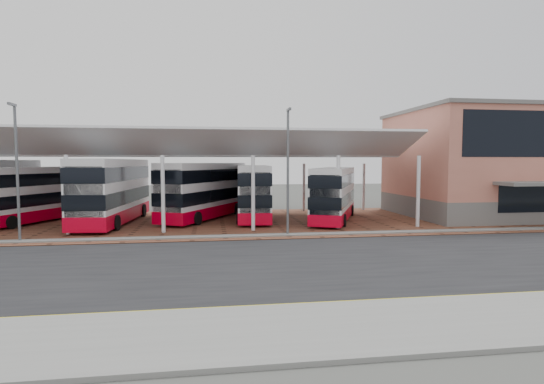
# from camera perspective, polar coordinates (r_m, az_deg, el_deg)

# --- Properties ---
(ground) EXTENTS (140.00, 140.00, 0.00)m
(ground) POSITION_cam_1_polar(r_m,az_deg,el_deg) (20.96, -0.18, -8.99)
(ground) COLOR #41423E
(road) EXTENTS (120.00, 14.00, 0.02)m
(road) POSITION_cam_1_polar(r_m,az_deg,el_deg) (19.99, 0.23, -9.60)
(road) COLOR black
(road) RESTS_ON ground
(forecourt) EXTENTS (72.00, 16.00, 0.06)m
(forecourt) POSITION_cam_1_polar(r_m,az_deg,el_deg) (33.90, 0.07, -3.94)
(forecourt) COLOR brown
(forecourt) RESTS_ON ground
(sidewalk) EXTENTS (120.00, 4.00, 0.14)m
(sidewalk) POSITION_cam_1_polar(r_m,az_deg,el_deg) (12.47, 5.95, -17.86)
(sidewalk) COLOR slate
(sidewalk) RESTS_ON ground
(north_kerb) EXTENTS (120.00, 0.80, 0.14)m
(north_kerb) POSITION_cam_1_polar(r_m,az_deg,el_deg) (26.97, -2.05, -5.91)
(north_kerb) COLOR slate
(north_kerb) RESTS_ON ground
(yellow_line_near) EXTENTS (120.00, 0.12, 0.01)m
(yellow_line_near) POSITION_cam_1_polar(r_m,az_deg,el_deg) (14.31, 3.91, -15.12)
(yellow_line_near) COLOR #CDBE00
(yellow_line_near) RESTS_ON road
(yellow_line_far) EXTENTS (120.00, 0.12, 0.01)m
(yellow_line_far) POSITION_cam_1_polar(r_m,az_deg,el_deg) (14.59, 3.66, -14.74)
(yellow_line_far) COLOR #CDBE00
(yellow_line_far) RESTS_ON road
(canopy) EXTENTS (37.00, 11.63, 7.07)m
(canopy) POSITION_cam_1_polar(r_m,az_deg,el_deg) (34.31, -13.57, 5.70)
(canopy) COLOR white
(canopy) RESTS_ON ground
(terminal) EXTENTS (18.40, 14.40, 9.25)m
(terminal) POSITION_cam_1_polar(r_m,az_deg,el_deg) (42.84, 28.94, 3.43)
(terminal) COLOR #65615E
(terminal) RESTS_ON ground
(lamp_west) EXTENTS (0.16, 0.90, 8.07)m
(lamp_west) POSITION_cam_1_polar(r_m,az_deg,el_deg) (28.73, -31.09, 2.73)
(lamp_west) COLOR #595C61
(lamp_west) RESTS_ON ground
(lamp_east) EXTENTS (0.16, 0.90, 8.07)m
(lamp_east) POSITION_cam_1_polar(r_m,az_deg,el_deg) (26.94, 2.15, 3.25)
(lamp_east) COLOR #595C61
(lamp_east) RESTS_ON ground
(bus_1) EXTENTS (6.18, 10.58, 4.30)m
(bus_1) POSITION_cam_1_polar(r_m,az_deg,el_deg) (37.83, -29.41, -0.32)
(bus_1) COLOR silver
(bus_1) RESTS_ON forecourt
(bus_2) EXTENTS (3.73, 12.06, 4.89)m
(bus_2) POSITION_cam_1_polar(r_m,az_deg,el_deg) (34.67, -20.61, 0.07)
(bus_2) COLOR silver
(bus_2) RESTS_ON forecourt
(bus_3) EXTENTS (7.48, 11.10, 4.61)m
(bus_3) POSITION_cam_1_polar(r_m,az_deg,el_deg) (35.52, -9.03, 0.14)
(bus_3) COLOR silver
(bus_3) RESTS_ON forecourt
(bus_4) EXTENTS (3.20, 10.79, 4.39)m
(bus_4) POSITION_cam_1_polar(r_m,az_deg,el_deg) (35.18, -2.61, -0.03)
(bus_4) COLOR silver
(bus_4) RESTS_ON forecourt
(bus_5) EXTENTS (6.28, 10.30, 4.21)m
(bus_5) POSITION_cam_1_polar(r_m,az_deg,el_deg) (34.33, 8.32, -0.31)
(bus_5) COLOR silver
(bus_5) RESTS_ON forecourt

